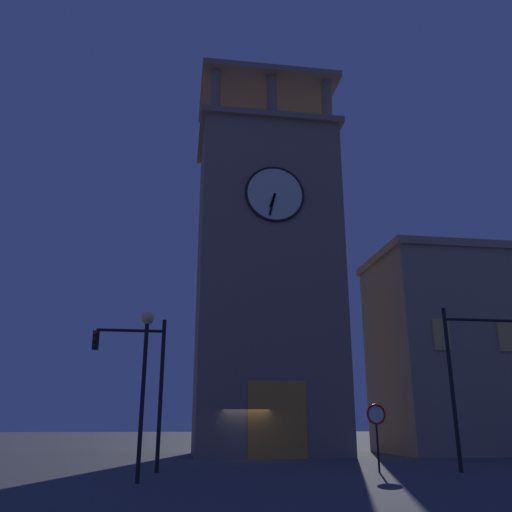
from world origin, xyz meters
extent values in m
plane|color=#4C4C51|center=(0.00, 0.00, 0.00)|extent=(200.00, 200.00, 0.00)
cube|color=gray|center=(-1.68, -2.75, 10.21)|extent=(8.68, 6.61, 20.43)
cube|color=gray|center=(-1.68, -2.75, 20.63)|extent=(9.28, 7.21, 0.40)
cylinder|color=gray|center=(-5.42, -0.05, 22.38)|extent=(0.70, 0.70, 3.10)
cylinder|color=gray|center=(-1.68, -0.05, 22.38)|extent=(0.70, 0.70, 3.10)
cylinder|color=gray|center=(2.06, -0.05, 22.38)|extent=(0.70, 0.70, 3.10)
cylinder|color=gray|center=(-5.42, -5.46, 22.38)|extent=(0.70, 0.70, 3.10)
cylinder|color=gray|center=(-1.68, -5.46, 22.38)|extent=(0.70, 0.70, 3.10)
cylinder|color=gray|center=(2.06, -5.46, 22.38)|extent=(0.70, 0.70, 3.10)
cube|color=gray|center=(-1.68, -2.75, 24.13)|extent=(9.28, 7.21, 0.40)
cylinder|color=black|center=(-1.68, -2.75, 25.63)|extent=(0.12, 0.12, 2.59)
cylinder|color=silver|center=(-1.68, 0.61, 15.11)|extent=(3.51, 0.12, 3.51)
torus|color=black|center=(-1.68, 0.63, 15.11)|extent=(3.67, 0.16, 3.67)
cube|color=black|center=(-1.52, 0.71, 14.65)|extent=(0.43, 0.06, 0.95)
cube|color=black|center=(-1.50, 0.71, 14.38)|extent=(0.47, 0.06, 1.48)
cube|color=orange|center=(-1.68, 0.50, 2.00)|extent=(3.20, 0.24, 4.00)
cube|color=#E0B259|center=(-15.28, 1.11, 6.67)|extent=(1.00, 0.12, 1.80)
cube|color=#E0B259|center=(-11.25, 1.11, 6.67)|extent=(1.00, 0.12, 1.80)
cylinder|color=black|center=(-7.11, 9.41, 3.18)|extent=(0.16, 0.16, 6.35)
cylinder|color=black|center=(-9.05, 9.41, 5.89)|extent=(3.87, 0.12, 0.12)
cylinder|color=black|center=(4.34, 7.85, 2.92)|extent=(0.16, 0.16, 5.84)
cylinder|color=black|center=(5.67, 7.85, 5.36)|extent=(2.67, 0.12, 0.12)
cube|color=black|center=(7.00, 7.85, 4.94)|extent=(0.22, 0.30, 0.75)
sphere|color=red|center=(7.00, 8.03, 5.21)|extent=(0.16, 0.16, 0.16)
sphere|color=#392705|center=(7.00, 8.03, 4.96)|extent=(0.16, 0.16, 0.16)
sphere|color=#063316|center=(7.00, 8.03, 4.71)|extent=(0.16, 0.16, 0.16)
cylinder|color=black|center=(4.81, 11.55, 2.48)|extent=(0.14, 0.14, 4.97)
sphere|color=#F9DB8C|center=(4.81, 11.55, 5.19)|extent=(0.44, 0.44, 0.44)
cylinder|color=black|center=(-4.03, 8.97, 1.11)|extent=(0.08, 0.08, 2.22)
cylinder|color=white|center=(-4.03, 9.01, 2.12)|extent=(0.70, 0.04, 0.70)
torus|color=red|center=(-4.03, 9.03, 2.12)|extent=(0.78, 0.08, 0.78)
camera|label=1|loc=(3.72, 29.63, 1.76)|focal=37.10mm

